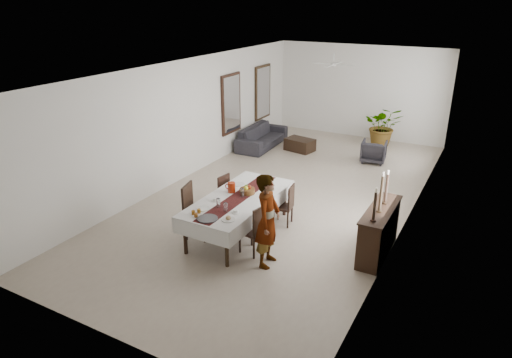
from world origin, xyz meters
name	(u,v)px	position (x,y,z in m)	size (l,w,h in m)	color
floor	(286,194)	(0.00, 0.00, 0.00)	(6.00, 12.00, 0.00)	#B2A38E
ceiling	(290,67)	(0.00, 0.00, 3.20)	(6.00, 12.00, 0.02)	white
wall_back	(360,92)	(0.00, 6.00, 1.60)	(6.00, 0.02, 3.20)	white
wall_front	(101,243)	(0.00, -6.00, 1.60)	(6.00, 0.02, 3.20)	white
wall_left	(187,119)	(-3.00, 0.00, 1.60)	(0.02, 12.00, 3.20)	white
wall_right	(416,153)	(3.00, 0.00, 1.60)	(0.02, 12.00, 3.20)	white
dining_table_top	(239,199)	(-0.03, -2.31, 0.79)	(1.09, 2.60, 0.05)	black
table_leg_fl	(185,236)	(-0.51, -3.55, 0.38)	(0.08, 0.08, 0.76)	black
table_leg_fr	(227,248)	(0.45, -3.55, 0.38)	(0.08, 0.08, 0.76)	black
table_leg_bl	(248,192)	(-0.50, -1.08, 0.38)	(0.08, 0.08, 0.76)	black
table_leg_br	(284,200)	(0.45, -1.08, 0.38)	(0.08, 0.08, 0.76)	black
tablecloth_top	(239,198)	(-0.03, -2.31, 0.82)	(1.28, 2.80, 0.01)	silver
tablecloth_drape_left	(213,198)	(-0.66, -2.31, 0.66)	(0.01, 2.80, 0.33)	white
tablecloth_drape_right	(266,211)	(0.61, -2.32, 0.66)	(0.01, 2.80, 0.33)	silver
tablecloth_drape_near	(200,233)	(-0.03, -3.71, 0.66)	(1.28, 0.01, 0.33)	silver
tablecloth_drape_far	(269,182)	(-0.02, -0.92, 0.66)	(1.28, 0.01, 0.33)	silver
table_runner	(239,197)	(-0.03, -2.31, 0.83)	(0.38, 2.71, 0.00)	#4F1716
red_pitcher	(231,187)	(-0.30, -2.15, 0.93)	(0.16, 0.16, 0.22)	#97230B
pitcher_handle	(228,187)	(-0.39, -2.15, 0.93)	(0.13, 0.13, 0.02)	maroon
wine_glass_near	(226,207)	(0.10, -3.02, 0.92)	(0.08, 0.08, 0.18)	white
wine_glass_mid	(218,203)	(-0.14, -2.91, 0.92)	(0.08, 0.08, 0.18)	white
wine_glass_far	(242,193)	(0.03, -2.26, 0.92)	(0.08, 0.08, 0.18)	white
teacup_right	(236,211)	(0.30, -2.97, 0.86)	(0.10, 0.10, 0.07)	white
saucer_right	(236,212)	(0.30, -2.97, 0.83)	(0.16, 0.16, 0.01)	silver
teacup_left	(215,199)	(-0.35, -2.69, 0.86)	(0.10, 0.10, 0.07)	white
saucer_left	(215,201)	(-0.35, -2.69, 0.83)	(0.16, 0.16, 0.01)	silver
plate_near_right	(228,219)	(0.33, -3.29, 0.83)	(0.26, 0.26, 0.02)	silver
bread_near_right	(228,218)	(0.33, -3.29, 0.86)	(0.10, 0.10, 0.10)	tan
plate_near_left	(203,209)	(-0.36, -3.13, 0.83)	(0.26, 0.26, 0.02)	silver
plate_far_left	(239,184)	(-0.37, -1.72, 0.83)	(0.26, 0.26, 0.02)	silver
serving_tray	(207,219)	(-0.03, -3.45, 0.84)	(0.39, 0.39, 0.02)	#3D3E42
jam_jar_a	(196,215)	(-0.27, -3.49, 0.87)	(0.07, 0.07, 0.08)	brown
jam_jar_b	(193,213)	(-0.38, -3.42, 0.87)	(0.07, 0.07, 0.08)	brown
jam_jar_c	(199,211)	(-0.32, -3.31, 0.87)	(0.07, 0.07, 0.08)	#975D15
fruit_basket	(247,191)	(0.03, -2.04, 0.88)	(0.33, 0.33, 0.11)	brown
fruit_red	(249,187)	(0.06, -2.02, 0.96)	(0.10, 0.10, 0.10)	maroon
fruit_green	(246,186)	(-0.02, -2.01, 0.96)	(0.09, 0.09, 0.09)	#527122
fruit_yellow	(246,188)	(0.03, -2.10, 0.96)	(0.09, 0.09, 0.09)	yellow
chair_right_near_seat	(253,231)	(0.61, -2.86, 0.46)	(0.44, 0.44, 0.05)	black
chair_right_near_leg_fl	(254,249)	(0.75, -3.08, 0.22)	(0.04, 0.04, 0.43)	black
chair_right_near_leg_fr	(266,241)	(0.82, -2.72, 0.22)	(0.04, 0.04, 0.43)	black
chair_right_near_leg_bl	(240,243)	(0.40, -3.01, 0.22)	(0.04, 0.04, 0.43)	black
chair_right_near_leg_br	(252,236)	(0.47, -2.65, 0.22)	(0.04, 0.04, 0.43)	black
chair_right_near_back	(261,220)	(0.81, -2.90, 0.76)	(0.44, 0.04, 0.56)	black
chair_right_far_seat	(283,207)	(0.62, -1.50, 0.41)	(0.39, 0.39, 0.04)	black
chair_right_far_leg_fl	(288,220)	(0.80, -1.63, 0.19)	(0.04, 0.04, 0.39)	black
chair_right_far_leg_fr	(292,214)	(0.75, -1.31, 0.19)	(0.04, 0.04, 0.39)	black
chair_right_far_leg_bl	(274,218)	(0.48, -1.68, 0.19)	(0.04, 0.04, 0.39)	black
chair_right_far_leg_br	(278,212)	(0.43, -1.36, 0.19)	(0.04, 0.04, 0.39)	black
chair_right_far_back	(291,197)	(0.79, -1.47, 0.68)	(0.39, 0.04, 0.50)	black
chair_left_near_seat	(198,214)	(-0.68, -2.86, 0.51)	(0.49, 0.49, 0.06)	black
chair_left_near_leg_fl	(194,221)	(-0.92, -2.71, 0.24)	(0.05, 0.05, 0.49)	black
chair_left_near_leg_fr	(186,229)	(-0.83, -3.10, 0.24)	(0.05, 0.05, 0.49)	black
chair_left_near_leg_bl	(211,223)	(-0.53, -2.62, 0.24)	(0.05, 0.05, 0.49)	black
chair_left_near_leg_br	(204,232)	(-0.44, -3.01, 0.24)	(0.05, 0.05, 0.49)	black
chair_left_near_back	(187,198)	(-0.90, -2.91, 0.85)	(0.49, 0.04, 0.63)	black
chair_left_far_seat	(230,198)	(-0.66, -1.64, 0.41)	(0.39, 0.39, 0.04)	black
chair_left_far_leg_fl	(229,202)	(-0.79, -1.46, 0.19)	(0.04, 0.04, 0.39)	black
chair_left_far_leg_fr	(220,207)	(-0.84, -1.78, 0.19)	(0.04, 0.04, 0.39)	black
chair_left_far_leg_bl	(240,206)	(-0.48, -1.51, 0.19)	(0.04, 0.04, 0.39)	black
chair_left_far_leg_br	(231,211)	(-0.53, -1.83, 0.19)	(0.04, 0.04, 0.39)	black
chair_left_far_back	(224,185)	(-0.84, -1.62, 0.68)	(0.39, 0.04, 0.50)	black
woman	(268,221)	(1.06, -3.10, 0.90)	(0.66, 0.43, 1.81)	gray
sideboard_body	(379,232)	(2.78, -1.76, 0.47)	(0.42, 1.57, 0.94)	black
sideboard_top	(381,209)	(2.78, -1.76, 0.96)	(0.46, 1.63, 0.03)	black
candlestick_near_base	(373,220)	(2.78, -2.33, 0.99)	(0.10, 0.10, 0.03)	black
candlestick_near_shaft	(375,206)	(2.78, -2.33, 1.27)	(0.05, 0.05, 0.52)	black
candlestick_near_candle	(376,190)	(2.78, -2.33, 1.57)	(0.04, 0.04, 0.08)	white
candlestick_mid_base	(379,211)	(2.78, -1.91, 0.99)	(0.10, 0.10, 0.03)	black
candlestick_mid_shaft	(381,194)	(2.78, -1.91, 1.35)	(0.05, 0.05, 0.68)	black
candlestick_mid_candle	(383,174)	(2.78, -1.91, 1.73)	(0.04, 0.04, 0.08)	beige
candlestick_far_base	(385,203)	(2.78, -1.49, 0.99)	(0.10, 0.10, 0.03)	black
candlestick_far_shaft	(386,188)	(2.78, -1.49, 1.29)	(0.05, 0.05, 0.58)	black
candlestick_far_candle	(388,172)	(2.78, -1.49, 1.62)	(0.04, 0.04, 0.08)	silver
sofa	(262,136)	(-2.44, 3.29, 0.34)	(2.32, 0.91, 0.68)	#2B292E
armchair	(374,152)	(1.27, 3.51, 0.33)	(0.71, 0.73, 0.67)	#2B282D
coffee_table	(300,145)	(-1.13, 3.46, 0.20)	(0.89, 0.60, 0.40)	black
potted_plant	(383,126)	(1.08, 5.30, 0.67)	(1.22, 1.05, 1.35)	#2D6327
mirror_frame_near	(231,104)	(-2.96, 2.20, 1.60)	(0.06, 1.05, 1.85)	black
mirror_glass_near	(232,104)	(-2.92, 2.20, 1.60)	(0.01, 0.90, 1.70)	silver
mirror_frame_far	(263,92)	(-2.96, 4.30, 1.60)	(0.06, 1.05, 1.85)	black
mirror_glass_far	(263,92)	(-2.92, 4.30, 1.60)	(0.01, 0.90, 1.70)	silver
fan_rod	(334,57)	(0.00, 3.00, 3.10)	(0.04, 0.04, 0.20)	silver
fan_hub	(333,64)	(0.00, 3.00, 2.90)	(0.16, 0.16, 0.08)	silver
fan_blade_n	(337,63)	(0.00, 3.35, 2.90)	(0.10, 0.55, 0.01)	silver
fan_blade_s	(329,66)	(0.00, 2.65, 2.90)	(0.10, 0.55, 0.01)	white
fan_blade_e	(345,65)	(0.35, 3.00, 2.90)	(0.55, 0.10, 0.01)	silver
fan_blade_w	(322,64)	(-0.35, 3.00, 2.90)	(0.55, 0.10, 0.01)	white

